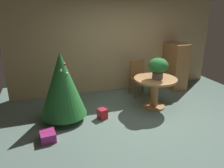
% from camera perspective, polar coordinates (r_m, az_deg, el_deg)
% --- Properties ---
extents(ground_plane, '(6.60, 6.60, 0.00)m').
position_cam_1_polar(ground_plane, '(4.75, 10.53, -9.99)').
color(ground_plane, slate).
extents(back_wall_panel, '(6.00, 0.10, 2.60)m').
position_cam_1_polar(back_wall_panel, '(6.23, 1.53, 10.12)').
color(back_wall_panel, tan).
rests_on(back_wall_panel, ground_plane).
extents(round_dining_table, '(1.01, 1.01, 0.74)m').
position_cam_1_polar(round_dining_table, '(5.26, 11.19, -0.65)').
color(round_dining_table, '#B27F4C').
rests_on(round_dining_table, ground_plane).
extents(flower_vase, '(0.45, 0.45, 0.49)m').
position_cam_1_polar(flower_vase, '(5.07, 12.05, 4.48)').
color(flower_vase, '#665B51').
rests_on(flower_vase, round_dining_table).
extents(wooden_chair_far, '(0.46, 0.46, 0.94)m').
position_cam_1_polar(wooden_chair_far, '(6.03, 7.03, 2.09)').
color(wooden_chair_far, brown).
rests_on(wooden_chair_far, ground_plane).
extents(holiday_tree, '(0.97, 0.97, 1.49)m').
position_cam_1_polar(holiday_tree, '(4.59, -12.97, -0.11)').
color(holiday_tree, brown).
rests_on(holiday_tree, ground_plane).
extents(gift_box_red, '(0.23, 0.23, 0.22)m').
position_cam_1_polar(gift_box_red, '(4.80, -2.54, -7.79)').
color(gift_box_red, red).
rests_on(gift_box_red, ground_plane).
extents(gift_box_purple, '(0.29, 0.34, 0.17)m').
position_cam_1_polar(gift_box_purple, '(4.25, -16.52, -12.97)').
color(gift_box_purple, '#9E287A').
rests_on(gift_box_purple, ground_plane).
extents(wooden_cabinet, '(0.48, 0.75, 1.34)m').
position_cam_1_polar(wooden_cabinet, '(6.72, 16.26, 4.54)').
color(wooden_cabinet, '#9E6B3D').
rests_on(wooden_cabinet, ground_plane).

